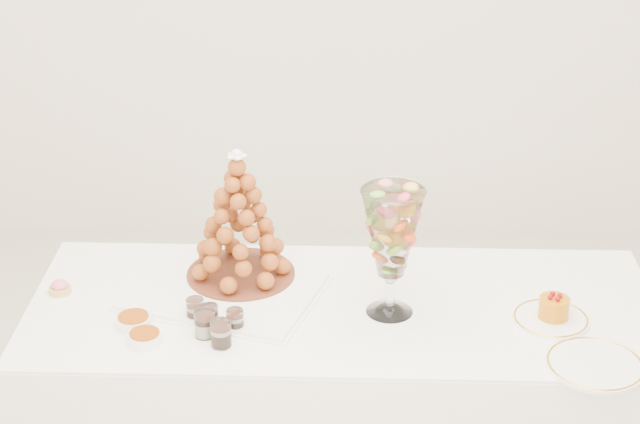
{
  "coord_description": "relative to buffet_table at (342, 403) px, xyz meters",
  "views": [
    {
      "loc": [
        0.09,
        -2.6,
        2.34
      ],
      "look_at": [
        0.03,
        0.22,
        0.96
      ],
      "focal_mm": 60.0,
      "sensor_mm": 36.0,
      "label": 1
    }
  ],
  "objects": [
    {
      "name": "verrine_a",
      "position": [
        -0.42,
        -0.1,
        0.39
      ],
      "size": [
        0.06,
        0.06,
        0.07
      ],
      "primitive_type": "cylinder",
      "rotation": [
        0.0,
        0.0,
        -0.29
      ],
      "color": "white",
      "rests_on": "buffet_table"
    },
    {
      "name": "ramekin_back",
      "position": [
        -0.6,
        -0.13,
        0.37
      ],
      "size": [
        0.1,
        0.1,
        0.03
      ],
      "primitive_type": "cylinder",
      "color": "white",
      "rests_on": "buffet_table"
    },
    {
      "name": "lace_tray",
      "position": [
        -0.36,
        0.05,
        0.36
      ],
      "size": [
        0.63,
        0.55,
        0.02
      ],
      "primitive_type": "cube",
      "rotation": [
        0.0,
        0.0,
        -0.33
      ],
      "color": "white",
      "rests_on": "buffet_table"
    },
    {
      "name": "mousse_cake",
      "position": [
        0.61,
        -0.07,
        0.4
      ],
      "size": [
        0.09,
        0.09,
        0.08
      ],
      "color": "#C26A09",
      "rests_on": "cake_plate"
    },
    {
      "name": "spare_plate",
      "position": [
        0.68,
        -0.31,
        0.36
      ],
      "size": [
        0.27,
        0.27,
        0.01
      ],
      "primitive_type": "cylinder",
      "color": "white",
      "rests_on": "buffet_table"
    },
    {
      "name": "croquembouche",
      "position": [
        -0.31,
        0.15,
        0.57
      ],
      "size": [
        0.33,
        0.33,
        0.42
      ],
      "rotation": [
        0.0,
        0.0,
        -0.13
      ],
      "color": "#632C19",
      "rests_on": "lace_tray"
    },
    {
      "name": "verrine_d",
      "position": [
        -0.39,
        -0.17,
        0.39
      ],
      "size": [
        0.07,
        0.07,
        0.08
      ],
      "primitive_type": "cylinder",
      "rotation": [
        0.0,
        0.0,
        -0.25
      ],
      "color": "white",
      "rests_on": "buffet_table"
    },
    {
      "name": "pink_tart",
      "position": [
        -0.85,
        0.05,
        0.37
      ],
      "size": [
        0.07,
        0.07,
        0.04
      ],
      "color": "tan",
      "rests_on": "buffet_table"
    },
    {
      "name": "verrine_c",
      "position": [
        -0.31,
        -0.15,
        0.39
      ],
      "size": [
        0.06,
        0.06,
        0.07
      ],
      "primitive_type": "cylinder",
      "rotation": [
        0.0,
        0.0,
        -0.25
      ],
      "color": "white",
      "rests_on": "buffet_table"
    },
    {
      "name": "ramekin_front",
      "position": [
        -0.55,
        -0.21,
        0.37
      ],
      "size": [
        0.09,
        0.09,
        0.03
      ],
      "primitive_type": "cylinder",
      "color": "white",
      "rests_on": "buffet_table"
    },
    {
      "name": "cake_plate",
      "position": [
        0.6,
        -0.08,
        0.36
      ],
      "size": [
        0.22,
        0.22,
        0.01
      ],
      "primitive_type": "cylinder",
      "color": "white",
      "rests_on": "buffet_table"
    },
    {
      "name": "verrine_e",
      "position": [
        -0.34,
        -0.23,
        0.39
      ],
      "size": [
        0.07,
        0.07,
        0.08
      ],
      "primitive_type": "cylinder",
      "rotation": [
        0.0,
        0.0,
        -0.18
      ],
      "color": "white",
      "rests_on": "buffet_table"
    },
    {
      "name": "buffet_table",
      "position": [
        0.0,
        0.0,
        0.0
      ],
      "size": [
        1.88,
        0.77,
        0.71
      ],
      "rotation": [
        0.0,
        0.0,
        -0.01
      ],
      "color": "white",
      "rests_on": "ground"
    },
    {
      "name": "macaron_vase",
      "position": [
        0.14,
        -0.03,
        0.61
      ],
      "size": [
        0.18,
        0.18,
        0.39
      ],
      "color": "white",
      "rests_on": "buffet_table"
    },
    {
      "name": "verrine_b",
      "position": [
        -0.38,
        -0.12,
        0.39
      ],
      "size": [
        0.06,
        0.06,
        0.06
      ],
      "primitive_type": "cylinder",
      "rotation": [
        0.0,
        0.0,
        0.28
      ],
      "color": "white",
      "rests_on": "buffet_table"
    }
  ]
}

